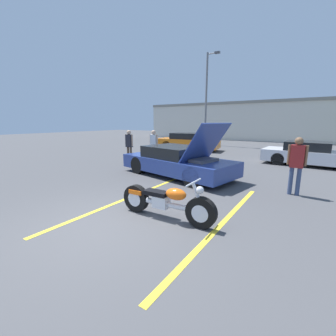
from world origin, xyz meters
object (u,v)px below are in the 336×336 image
object	(u,v)px
motorcycle	(166,202)
show_car_hood_open	(177,161)
parked_car_left_row	(188,142)
spectator_midground	(129,143)
spectator_near_motorcycle	(154,144)
spectator_by_show_car	(297,161)
parked_car_mid_row	(310,154)
light_pole	(207,96)

from	to	relation	value
motorcycle	show_car_hood_open	xyz separation A→B (m)	(-1.91, 3.66, 0.20)
motorcycle	parked_car_left_row	bearing A→B (deg)	113.92
show_car_hood_open	spectator_midground	distance (m)	3.92
spectator_near_motorcycle	spectator_by_show_car	distance (m)	7.02
spectator_near_motorcycle	parked_car_mid_row	bearing A→B (deg)	28.05
parked_car_left_row	spectator_by_show_car	world-z (taller)	spectator_by_show_car
spectator_by_show_car	spectator_near_motorcycle	bearing A→B (deg)	163.64
motorcycle	spectator_midground	world-z (taller)	spectator_midground
light_pole	show_car_hood_open	world-z (taller)	light_pole
motorcycle	spectator_near_motorcycle	bearing A→B (deg)	126.77
show_car_hood_open	parked_car_left_row	size ratio (longest dim) A/B	1.04
light_pole	parked_car_mid_row	bearing A→B (deg)	-37.44
motorcycle	spectator_by_show_car	distance (m)	4.24
parked_car_left_row	spectator_midground	bearing A→B (deg)	-99.66
show_car_hood_open	spectator_midground	xyz separation A→B (m)	(-3.71, 1.20, 0.43)
parked_car_mid_row	parked_car_left_row	world-z (taller)	parked_car_left_row
parked_car_left_row	light_pole	bearing A→B (deg)	87.91
light_pole	parked_car_left_row	xyz separation A→B (m)	(0.55, -4.53, -3.81)
light_pole	parked_car_left_row	bearing A→B (deg)	-83.04
motorcycle	parked_car_mid_row	bearing A→B (deg)	72.60
parked_car_mid_row	spectator_near_motorcycle	distance (m)	7.90
light_pole	motorcycle	xyz separation A→B (m)	(6.10, -15.79, -4.04)
motorcycle	spectator_by_show_car	size ratio (longest dim) A/B	1.37
show_car_hood_open	parked_car_mid_row	bearing A→B (deg)	63.23
spectator_midground	show_car_hood_open	bearing A→B (deg)	-17.91
spectator_by_show_car	spectator_midground	xyz separation A→B (m)	(-7.87, 1.33, -0.00)
parked_car_left_row	spectator_near_motorcycle	bearing A→B (deg)	-88.47
light_pole	motorcycle	bearing A→B (deg)	-68.88
motorcycle	parked_car_left_row	world-z (taller)	parked_car_left_row
parked_car_left_row	spectator_by_show_car	distance (m)	10.99
spectator_by_show_car	light_pole	bearing A→B (deg)	124.29
motorcycle	show_car_hood_open	distance (m)	4.13
spectator_midground	spectator_by_show_car	bearing A→B (deg)	-9.56
parked_car_mid_row	spectator_by_show_car	size ratio (longest dim) A/B	2.56
light_pole	spectator_by_show_car	distance (m)	15.22
light_pole	spectator_near_motorcycle	size ratio (longest dim) A/B	4.71
parked_car_mid_row	spectator_by_show_car	distance (m)	5.71
motorcycle	spectator_by_show_car	xyz separation A→B (m)	(2.26, 3.53, 0.63)
parked_car_left_row	spectator_midground	size ratio (longest dim) A/B	2.82
motorcycle	show_car_hood_open	world-z (taller)	show_car_hood_open
spectator_near_motorcycle	spectator_midground	world-z (taller)	same
light_pole	show_car_hood_open	distance (m)	13.40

